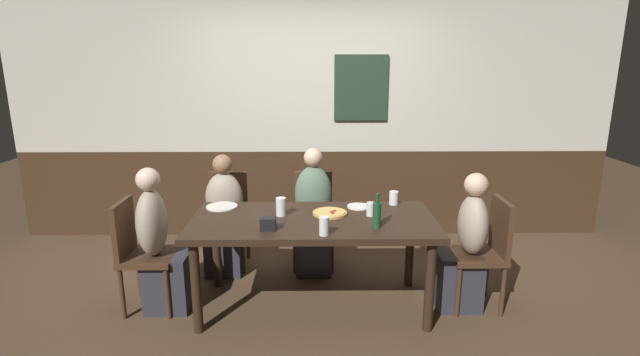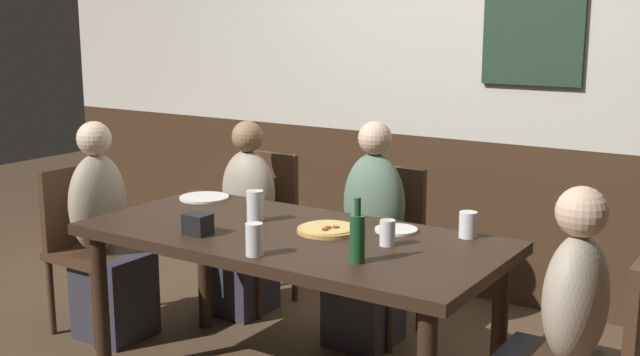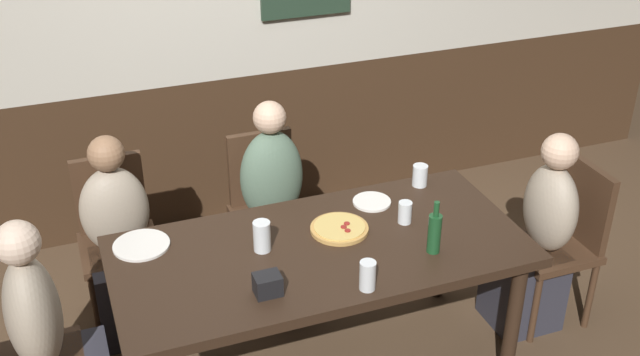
{
  "view_description": "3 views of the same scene",
  "coord_description": "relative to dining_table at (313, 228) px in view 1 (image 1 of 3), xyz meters",
  "views": [
    {
      "loc": [
        0.01,
        -3.39,
        1.91
      ],
      "look_at": [
        0.05,
        0.11,
        1.03
      ],
      "focal_mm": 26.26,
      "sensor_mm": 36.0,
      "label": 1
    },
    {
      "loc": [
        1.92,
        -2.68,
        1.66
      ],
      "look_at": [
        0.17,
        -0.02,
        1.0
      ],
      "focal_mm": 44.11,
      "sensor_mm": 36.0,
      "label": 2
    },
    {
      "loc": [
        -1.0,
        -2.68,
        2.68
      ],
      "look_at": [
        0.02,
        0.06,
        1.06
      ],
      "focal_mm": 43.18,
      "sensor_mm": 36.0,
      "label": 3
    }
  ],
  "objects": [
    {
      "name": "ground_plane",
      "position": [
        0.0,
        0.0,
        -0.66
      ],
      "size": [
        12.0,
        12.0,
        0.0
      ],
      "primitive_type": "plane",
      "color": "#4C3826"
    },
    {
      "name": "wall_back",
      "position": [
        0.0,
        1.65,
        0.64
      ],
      "size": [
        6.4,
        0.13,
        2.6
      ],
      "color": "#3D2819",
      "rests_on": "ground_plane"
    },
    {
      "name": "dining_table",
      "position": [
        0.0,
        0.0,
        0.0
      ],
      "size": [
        1.86,
        0.87,
        0.74
      ],
      "color": "black",
      "rests_on": "ground_plane"
    },
    {
      "name": "chair_head_west",
      "position": [
        -1.35,
        0.0,
        -0.17
      ],
      "size": [
        0.4,
        0.4,
        0.88
      ],
      "color": "#422B1C",
      "rests_on": "ground_plane"
    },
    {
      "name": "chair_left_far",
      "position": [
        -0.82,
        0.85,
        -0.17
      ],
      "size": [
        0.4,
        0.4,
        0.88
      ],
      "color": "#422B1C",
      "rests_on": "ground_plane"
    },
    {
      "name": "chair_head_east",
      "position": [
        1.35,
        0.0,
        -0.17
      ],
      "size": [
        0.4,
        0.4,
        0.88
      ],
      "color": "#422B1C",
      "rests_on": "ground_plane"
    },
    {
      "name": "chair_mid_far",
      "position": [
        0.0,
        0.85,
        -0.17
      ],
      "size": [
        0.4,
        0.4,
        0.88
      ],
      "color": "#422B1C",
      "rests_on": "ground_plane"
    },
    {
      "name": "person_head_west",
      "position": [
        -1.18,
        0.0,
        -0.19
      ],
      "size": [
        0.37,
        0.34,
        1.14
      ],
      "color": "#2D2D38",
      "rests_on": "ground_plane"
    },
    {
      "name": "person_left_far",
      "position": [
        -0.82,
        0.69,
        -0.21
      ],
      "size": [
        0.34,
        0.37,
        1.09
      ],
      "color": "#2D2D38",
      "rests_on": "ground_plane"
    },
    {
      "name": "person_head_east",
      "position": [
        1.18,
        0.0,
        -0.21
      ],
      "size": [
        0.37,
        0.34,
        1.09
      ],
      "color": "#2D2D38",
      "rests_on": "ground_plane"
    },
    {
      "name": "person_mid_far",
      "position": [
        -0.0,
        0.69,
        -0.18
      ],
      "size": [
        0.34,
        0.37,
        1.15
      ],
      "color": "#2D2D38",
      "rests_on": "ground_plane"
    },
    {
      "name": "pizza",
      "position": [
        0.13,
        0.1,
        0.09
      ],
      "size": [
        0.27,
        0.27,
        0.03
      ],
      "color": "tan",
      "rests_on": "dining_table"
    },
    {
      "name": "pint_glass_pale",
      "position": [
        -0.25,
        0.07,
        0.14
      ],
      "size": [
        0.08,
        0.08,
        0.14
      ],
      "color": "silver",
      "rests_on": "dining_table"
    },
    {
      "name": "tumbler_short",
      "position": [
        0.67,
        0.35,
        0.13
      ],
      "size": [
        0.08,
        0.08,
        0.11
      ],
      "color": "silver",
      "rests_on": "dining_table"
    },
    {
      "name": "highball_clear",
      "position": [
        0.08,
        -0.35,
        0.14
      ],
      "size": [
        0.07,
        0.07,
        0.13
      ],
      "color": "silver",
      "rests_on": "dining_table"
    },
    {
      "name": "tumbler_water",
      "position": [
        0.45,
        0.06,
        0.12
      ],
      "size": [
        0.06,
        0.06,
        0.11
      ],
      "color": "silver",
      "rests_on": "dining_table"
    },
    {
      "name": "beer_bottle_green",
      "position": [
        0.46,
        -0.21,
        0.18
      ],
      "size": [
        0.06,
        0.06,
        0.25
      ],
      "color": "#194723",
      "rests_on": "dining_table"
    },
    {
      "name": "plate_white_large",
      "position": [
        -0.75,
        0.29,
        0.08
      ],
      "size": [
        0.25,
        0.25,
        0.01
      ],
      "primitive_type": "cylinder",
      "color": "white",
      "rests_on": "dining_table"
    },
    {
      "name": "plate_white_small",
      "position": [
        0.37,
        0.27,
        0.08
      ],
      "size": [
        0.19,
        0.19,
        0.01
      ],
      "primitive_type": "cylinder",
      "color": "white",
      "rests_on": "dining_table"
    },
    {
      "name": "condiment_caddy",
      "position": [
        -0.32,
        -0.24,
        0.12
      ],
      "size": [
        0.11,
        0.09,
        0.09
      ],
      "primitive_type": "cube",
      "color": "black",
      "rests_on": "dining_table"
    }
  ]
}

